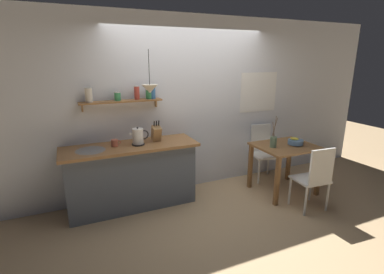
{
  "coord_description": "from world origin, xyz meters",
  "views": [
    {
      "loc": [
        -1.72,
        -3.44,
        2.07
      ],
      "look_at": [
        -0.1,
        0.25,
        0.95
      ],
      "focal_mm": 26.59,
      "sensor_mm": 36.0,
      "label": 1
    }
  ],
  "objects_px": {
    "knife_block": "(156,133)",
    "pendant_lamp": "(150,89)",
    "twig_vase": "(273,142)",
    "coffee_mug_by_sink": "(115,143)",
    "fruit_bowl": "(295,142)",
    "dining_table": "(285,153)",
    "electric_kettle": "(138,137)",
    "dining_chair_far": "(263,149)",
    "dining_chair_near": "(315,176)"
  },
  "relations": [
    {
      "from": "knife_block",
      "to": "pendant_lamp",
      "type": "bearing_deg",
      "value": -136.0
    },
    {
      "from": "twig_vase",
      "to": "coffee_mug_by_sink",
      "type": "relative_size",
      "value": 3.72
    },
    {
      "from": "fruit_bowl",
      "to": "coffee_mug_by_sink",
      "type": "height_order",
      "value": "coffee_mug_by_sink"
    },
    {
      "from": "dining_table",
      "to": "knife_block",
      "type": "bearing_deg",
      "value": 164.79
    },
    {
      "from": "dining_table",
      "to": "coffee_mug_by_sink",
      "type": "relative_size",
      "value": 6.95
    },
    {
      "from": "electric_kettle",
      "to": "knife_block",
      "type": "distance_m",
      "value": 0.29
    },
    {
      "from": "dining_table",
      "to": "electric_kettle",
      "type": "distance_m",
      "value": 2.27
    },
    {
      "from": "electric_kettle",
      "to": "pendant_lamp",
      "type": "distance_m",
      "value": 0.67
    },
    {
      "from": "fruit_bowl",
      "to": "knife_block",
      "type": "distance_m",
      "value": 2.14
    },
    {
      "from": "dining_chair_far",
      "to": "electric_kettle",
      "type": "xyz_separation_m",
      "value": [
        -2.23,
        -0.15,
        0.51
      ]
    },
    {
      "from": "dining_table",
      "to": "coffee_mug_by_sink",
      "type": "distance_m",
      "value": 2.57
    },
    {
      "from": "dining_table",
      "to": "dining_chair_far",
      "type": "distance_m",
      "value": 0.61
    },
    {
      "from": "dining_chair_near",
      "to": "coffee_mug_by_sink",
      "type": "relative_size",
      "value": 7.18
    },
    {
      "from": "fruit_bowl",
      "to": "coffee_mug_by_sink",
      "type": "relative_size",
      "value": 1.78
    },
    {
      "from": "electric_kettle",
      "to": "twig_vase",
      "type": "bearing_deg",
      "value": -12.98
    },
    {
      "from": "dining_table",
      "to": "pendant_lamp",
      "type": "distance_m",
      "value": 2.3
    },
    {
      "from": "twig_vase",
      "to": "coffee_mug_by_sink",
      "type": "xyz_separation_m",
      "value": [
        -2.25,
        0.51,
        0.11
      ]
    },
    {
      "from": "dining_table",
      "to": "twig_vase",
      "type": "relative_size",
      "value": 1.87
    },
    {
      "from": "dining_chair_near",
      "to": "pendant_lamp",
      "type": "relative_size",
      "value": 1.68
    },
    {
      "from": "twig_vase",
      "to": "coffee_mug_by_sink",
      "type": "distance_m",
      "value": 2.31
    },
    {
      "from": "dining_chair_far",
      "to": "electric_kettle",
      "type": "relative_size",
      "value": 3.61
    },
    {
      "from": "dining_table",
      "to": "fruit_bowl",
      "type": "bearing_deg",
      "value": -17.55
    },
    {
      "from": "dining_chair_near",
      "to": "fruit_bowl",
      "type": "height_order",
      "value": "dining_chair_near"
    },
    {
      "from": "dining_table",
      "to": "coffee_mug_by_sink",
      "type": "xyz_separation_m",
      "value": [
        -2.5,
        0.51,
        0.33
      ]
    },
    {
      "from": "dining_chair_far",
      "to": "fruit_bowl",
      "type": "distance_m",
      "value": 0.72
    },
    {
      "from": "coffee_mug_by_sink",
      "to": "twig_vase",
      "type": "bearing_deg",
      "value": -12.77
    },
    {
      "from": "twig_vase",
      "to": "dining_chair_near",
      "type": "bearing_deg",
      "value": -72.22
    },
    {
      "from": "dining_chair_near",
      "to": "knife_block",
      "type": "height_order",
      "value": "knife_block"
    },
    {
      "from": "fruit_bowl",
      "to": "twig_vase",
      "type": "relative_size",
      "value": 0.48
    },
    {
      "from": "dining_chair_far",
      "to": "knife_block",
      "type": "bearing_deg",
      "value": -177.7
    },
    {
      "from": "dining_chair_far",
      "to": "fruit_bowl",
      "type": "xyz_separation_m",
      "value": [
        0.11,
        -0.64,
        0.3
      ]
    },
    {
      "from": "fruit_bowl",
      "to": "pendant_lamp",
      "type": "distance_m",
      "value": 2.37
    },
    {
      "from": "dining_chair_near",
      "to": "dining_chair_far",
      "type": "distance_m",
      "value": 1.25
    },
    {
      "from": "dining_chair_near",
      "to": "twig_vase",
      "type": "bearing_deg",
      "value": 107.78
    },
    {
      "from": "dining_chair_far",
      "to": "coffee_mug_by_sink",
      "type": "bearing_deg",
      "value": -178.06
    },
    {
      "from": "pendant_lamp",
      "to": "dining_table",
      "type": "bearing_deg",
      "value": -12.06
    },
    {
      "from": "electric_kettle",
      "to": "knife_block",
      "type": "relative_size",
      "value": 0.86
    },
    {
      "from": "twig_vase",
      "to": "pendant_lamp",
      "type": "distance_m",
      "value": 1.99
    },
    {
      "from": "electric_kettle",
      "to": "knife_block",
      "type": "height_order",
      "value": "knife_block"
    },
    {
      "from": "fruit_bowl",
      "to": "coffee_mug_by_sink",
      "type": "xyz_separation_m",
      "value": [
        -2.64,
        0.56,
        0.15
      ]
    },
    {
      "from": "dining_chair_far",
      "to": "knife_block",
      "type": "xyz_separation_m",
      "value": [
        -1.95,
        -0.08,
        0.52
      ]
    },
    {
      "from": "twig_vase",
      "to": "knife_block",
      "type": "xyz_separation_m",
      "value": [
        -1.67,
        0.52,
        0.18
      ]
    },
    {
      "from": "dining_chair_near",
      "to": "pendant_lamp",
      "type": "height_order",
      "value": "pendant_lamp"
    },
    {
      "from": "dining_chair_far",
      "to": "knife_block",
      "type": "relative_size",
      "value": 3.11
    },
    {
      "from": "dining_chair_near",
      "to": "coffee_mug_by_sink",
      "type": "height_order",
      "value": "coffee_mug_by_sink"
    },
    {
      "from": "dining_chair_near",
      "to": "knife_block",
      "type": "xyz_separation_m",
      "value": [
        -1.87,
        1.17,
        0.53
      ]
    },
    {
      "from": "dining_chair_near",
      "to": "dining_table",
      "type": "bearing_deg",
      "value": 86.71
    },
    {
      "from": "knife_block",
      "to": "coffee_mug_by_sink",
      "type": "height_order",
      "value": "knife_block"
    },
    {
      "from": "dining_chair_near",
      "to": "coffee_mug_by_sink",
      "type": "bearing_deg",
      "value": 154.78
    },
    {
      "from": "knife_block",
      "to": "pendant_lamp",
      "type": "height_order",
      "value": "pendant_lamp"
    }
  ]
}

